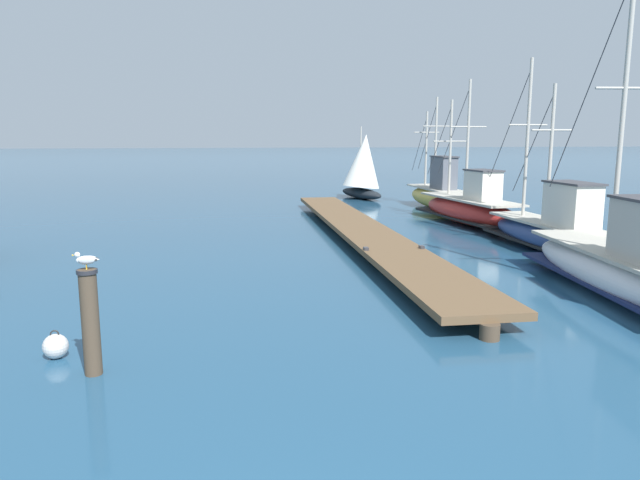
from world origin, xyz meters
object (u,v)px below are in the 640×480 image
at_px(fishing_boat_4, 437,193).
at_px(distant_sailboat, 363,166).
at_px(fishing_boat_0, 554,231).
at_px(mooring_buoy, 56,346).
at_px(fishing_boat_1, 470,208).
at_px(fishing_boat_3, 623,268).
at_px(mooring_piling, 90,320).
at_px(perched_seagull, 86,259).

bearing_deg(fishing_boat_4, distant_sailboat, 114.55).
distance_m(fishing_boat_0, mooring_buoy, 14.47).
height_order(fishing_boat_0, fishing_boat_1, fishing_boat_0).
bearing_deg(fishing_boat_3, fishing_boat_1, 81.40).
distance_m(fishing_boat_4, distant_sailboat, 5.89).
bearing_deg(fishing_boat_4, fishing_boat_3, -98.58).
height_order(mooring_piling, perched_seagull, perched_seagull).
xyz_separation_m(fishing_boat_4, perched_seagull, (-13.20, -18.73, 0.98)).
relative_size(fishing_boat_3, fishing_boat_4, 1.17).
bearing_deg(mooring_piling, distant_sailboat, 65.75).
distance_m(fishing_boat_1, distant_sailboat, 10.88).
xyz_separation_m(fishing_boat_1, mooring_buoy, (-13.11, -12.49, -0.48)).
bearing_deg(perched_seagull, mooring_piling, -178.57).
distance_m(fishing_boat_1, mooring_piling, 18.17).
bearing_deg(perched_seagull, fishing_boat_4, 54.81).
relative_size(fishing_boat_4, mooring_piling, 3.93).
xyz_separation_m(fishing_boat_3, fishing_boat_4, (2.50, 16.56, 0.09)).
bearing_deg(fishing_boat_4, perched_seagull, -125.19).
relative_size(fishing_boat_1, distant_sailboat, 1.64).
relative_size(fishing_boat_0, fishing_boat_1, 1.07).
height_order(mooring_piling, mooring_buoy, mooring_piling).
xyz_separation_m(perched_seagull, distant_sailboat, (10.80, 23.99, 0.10)).
xyz_separation_m(fishing_boat_1, perched_seagull, (-12.39, -13.29, 1.09)).
distance_m(fishing_boat_0, fishing_boat_4, 11.58).
bearing_deg(fishing_boat_3, distant_sailboat, 89.75).
distance_m(mooring_piling, mooring_buoy, 1.25).
bearing_deg(mooring_buoy, fishing_boat_0, 26.18).
bearing_deg(fishing_boat_1, mooring_piling, -133.01).
bearing_deg(perched_seagull, distant_sailboat, 65.76).
xyz_separation_m(fishing_boat_0, fishing_boat_4, (0.95, 11.54, 0.11)).
distance_m(mooring_buoy, distant_sailboat, 25.94).
xyz_separation_m(fishing_boat_3, distant_sailboat, (0.09, 21.82, 1.17)).
bearing_deg(fishing_boat_3, fishing_boat_4, 81.42).
relative_size(fishing_boat_0, mooring_buoy, 16.31).
height_order(fishing_boat_1, fishing_boat_4, fishing_boat_1).
bearing_deg(fishing_boat_0, mooring_buoy, -153.82).
bearing_deg(fishing_boat_3, mooring_piling, -168.56).
distance_m(fishing_boat_1, mooring_buoy, 18.11).
relative_size(fishing_boat_0, fishing_boat_3, 1.04).
bearing_deg(fishing_boat_0, mooring_piling, -149.63).
xyz_separation_m(fishing_boat_3, mooring_buoy, (-11.43, -1.36, -0.50)).
distance_m(fishing_boat_4, perched_seagull, 22.93).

